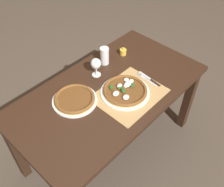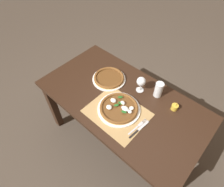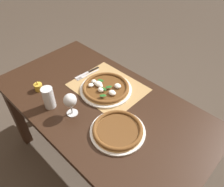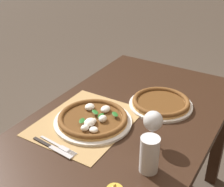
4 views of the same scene
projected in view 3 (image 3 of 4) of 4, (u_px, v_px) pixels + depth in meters
The scene contains 10 objects.
ground_plane at pixel (103, 162), 1.92m from camera, with size 24.00×24.00×0.00m, color #473D33.
dining_table at pixel (101, 113), 1.49m from camera, with size 1.49×0.80×0.74m.
paper_placemat at pixel (108, 87), 1.53m from camera, with size 0.48×0.39×0.00m, color #A88451.
pizza_near at pixel (106, 88), 1.49m from camera, with size 0.36×0.36×0.05m.
pizza_far at pixel (118, 130), 1.23m from camera, with size 0.32×0.32×0.04m.
wine_glass at pixel (70, 101), 1.28m from camera, with size 0.08×0.08×0.16m.
pint_glass at pixel (49, 98), 1.35m from camera, with size 0.07×0.07×0.15m.
fork at pixel (88, 75), 1.63m from camera, with size 0.04×0.20×0.00m.
knife at pixel (87, 73), 1.64m from camera, with size 0.04×0.22×0.01m.
votive_candle at pixel (39, 87), 1.49m from camera, with size 0.06×0.06×0.07m.
Camera 3 is at (-0.75, 0.67, 1.74)m, focal length 35.00 mm.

